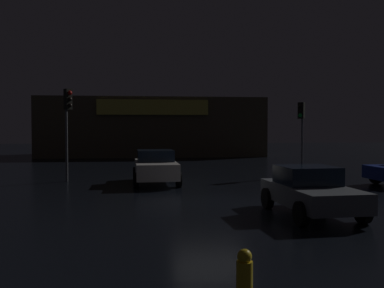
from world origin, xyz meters
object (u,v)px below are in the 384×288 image
(store_building, at_px, (152,127))
(traffic_signal_cross_right, at_px, (301,119))
(car_near, at_px, (310,191))
(traffic_signal_opposite, at_px, (68,112))
(fire_hydrant, at_px, (244,285))
(car_crossing, at_px, (156,167))

(store_building, relative_size, traffic_signal_cross_right, 5.18)
(store_building, relative_size, car_near, 5.20)
(traffic_signal_opposite, relative_size, car_near, 1.13)
(store_building, bearing_deg, car_near, -81.78)
(traffic_signal_cross_right, distance_m, fire_hydrant, 17.91)
(car_near, xyz_separation_m, car_crossing, (-4.37, 7.62, 0.07))
(traffic_signal_cross_right, bearing_deg, traffic_signal_opposite, -175.20)
(store_building, xyz_separation_m, car_crossing, (-0.18, -21.35, -1.90))
(traffic_signal_opposite, relative_size, fire_hydrant, 4.68)
(traffic_signal_cross_right, relative_size, car_near, 1.00)
(traffic_signal_opposite, distance_m, traffic_signal_cross_right, 11.95)
(traffic_signal_opposite, bearing_deg, car_near, -45.94)
(store_building, height_order, traffic_signal_opposite, store_building)
(car_near, relative_size, car_crossing, 0.94)
(traffic_signal_opposite, xyz_separation_m, fire_hydrant, (4.99, -15.32, -2.86))
(store_building, distance_m, traffic_signal_cross_right, 20.64)
(traffic_signal_opposite, bearing_deg, car_crossing, -15.71)
(store_building, xyz_separation_m, traffic_signal_cross_right, (7.59, -19.19, 0.35))
(car_crossing, bearing_deg, fire_hydrant, -86.54)
(store_building, bearing_deg, traffic_signal_opposite, -102.06)
(fire_hydrant, bearing_deg, traffic_signal_cross_right, 67.06)
(store_building, bearing_deg, car_crossing, -90.48)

